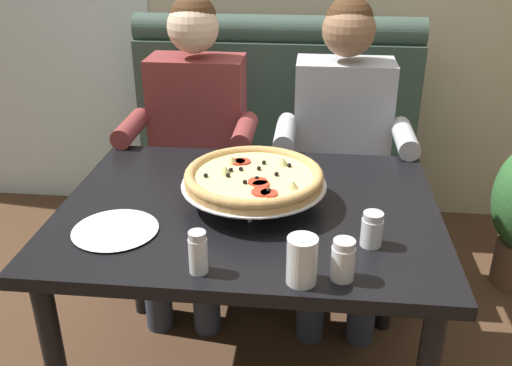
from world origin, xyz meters
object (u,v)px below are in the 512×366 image
patio_chair (91,82)px  drinking_glass (302,262)px  diner_right (342,142)px  pizza (254,178)px  booth_bench (271,180)px  diner_left (194,136)px  shaker_pepper_flakes (198,255)px  shaker_parmesan (343,263)px  shaker_oregano (372,232)px  dining_table (249,231)px  plate_near_left (115,228)px

patio_chair → drinking_glass: bearing=-58.8°
patio_chair → diner_right: bearing=-41.1°
pizza → diner_right: bearing=65.0°
booth_bench → diner_left: 0.51m
shaker_pepper_flakes → shaker_parmesan: bearing=1.2°
shaker_oregano → shaker_parmesan: bearing=-116.6°
dining_table → drinking_glass: 0.45m
diner_left → pizza: diner_left is taller
booth_bench → diner_right: size_ratio=1.08×
dining_table → drinking_glass: size_ratio=9.44×
shaker_parmesan → booth_bench: bearing=102.1°
shaker_oregano → dining_table: bearing=151.3°
shaker_parmesan → drinking_glass: drinking_glass is taller
shaker_pepper_flakes → plate_near_left: (-0.28, 0.17, -0.04)m
diner_left → shaker_oregano: bearing=-51.7°
shaker_pepper_flakes → patio_chair: (-1.23, 2.44, -0.26)m
booth_bench → pizza: size_ratio=3.09×
diner_right → drinking_glass: diner_right is taller
diner_left → shaker_pepper_flakes: bearing=-77.5°
shaker_pepper_flakes → plate_near_left: shaker_pepper_flakes is taller
dining_table → pizza: 0.18m
diner_right → drinking_glass: size_ratio=10.34×
diner_left → pizza: (0.32, -0.64, 0.12)m
plate_near_left → patio_chair: size_ratio=0.29×
pizza → booth_bench: bearing=90.9°
diner_left → plate_near_left: 0.85m
plate_near_left → patio_chair: bearing=112.9°
booth_bench → drinking_glass: size_ratio=11.19×
booth_bench → plate_near_left: bearing=-107.9°
booth_bench → plate_near_left: (-0.36, -1.11, 0.35)m
diner_left → pizza: bearing=-63.0°
dining_table → shaker_oregano: size_ratio=11.87×
diner_left → plate_near_left: (-0.05, -0.85, 0.04)m
diner_right → pizza: bearing=-115.0°
pizza → patio_chair: same height
pizza → shaker_oregano: (0.34, -0.21, -0.05)m
diner_right → patio_chair: bearing=138.9°
shaker_pepper_flakes → booth_bench: bearing=86.2°
plate_near_left → diner_left: bearing=86.6°
diner_left → drinking_glass: 1.15m
booth_bench → diner_right: (0.31, -0.27, 0.31)m
patio_chair → pizza: bearing=-57.1°
drinking_glass → patio_chair: bearing=121.2°
shaker_pepper_flakes → shaker_parmesan: (0.36, 0.01, -0.00)m
pizza → drinking_glass: 0.43m
dining_table → diner_left: bearing=115.5°
booth_bench → pizza: 1.00m
booth_bench → patio_chair: 1.76m
dining_table → shaker_oregano: bearing=-28.7°
pizza → shaker_parmesan: bearing=-55.4°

